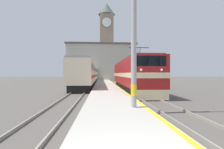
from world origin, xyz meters
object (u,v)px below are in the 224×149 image
object	(u,v)px
passenger_train	(89,74)
clock_tower	(107,39)
locomotive_train	(131,75)
catenary_mast	(135,33)

from	to	relation	value
passenger_train	clock_tower	xyz separation A→B (m)	(4.58, 28.01, 12.76)
clock_tower	locomotive_train	bearing A→B (deg)	-87.63
catenary_mast	clock_tower	distance (m)	55.55
locomotive_train	catenary_mast	distance (m)	13.24
locomotive_train	passenger_train	world-z (taller)	locomotive_train
locomotive_train	clock_tower	size ratio (longest dim) A/B	0.63
locomotive_train	catenary_mast	size ratio (longest dim) A/B	2.26
clock_tower	catenary_mast	bearing A→B (deg)	-90.39
passenger_train	catenary_mast	distance (m)	26.92
locomotive_train	catenary_mast	xyz separation A→B (m)	(-2.09, -12.88, 2.28)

